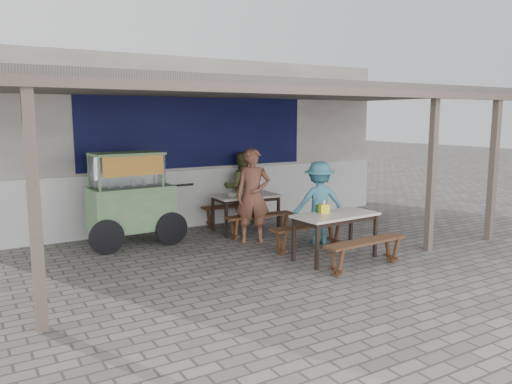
{
  "coord_description": "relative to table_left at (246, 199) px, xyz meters",
  "views": [
    {
      "loc": [
        -4.54,
        -6.59,
        2.29
      ],
      "look_at": [
        -0.06,
        0.9,
        0.97
      ],
      "focal_mm": 35.0,
      "sensor_mm": 36.0,
      "label": 1
    }
  ],
  "objects": [
    {
      "name": "ground",
      "position": [
        -0.34,
        -1.97,
        -0.67
      ],
      "size": [
        60.0,
        60.0,
        0.0
      ],
      "primitive_type": "plane",
      "color": "slate",
      "rests_on": "ground"
    },
    {
      "name": "back_wall",
      "position": [
        -0.34,
        1.61,
        1.05
      ],
      "size": [
        9.0,
        1.28,
        3.5
      ],
      "color": "silver",
      "rests_on": "ground"
    },
    {
      "name": "warung_roof",
      "position": [
        -0.33,
        -1.07,
        2.04
      ],
      "size": [
        9.0,
        4.21,
        2.81
      ],
      "color": "#5F5852",
      "rests_on": "ground"
    },
    {
      "name": "table_left",
      "position": [
        0.0,
        0.0,
        0.0
      ],
      "size": [
        1.31,
        0.84,
        0.75
      ],
      "rotation": [
        0.0,
        0.0,
        -0.06
      ],
      "color": "silver",
      "rests_on": "ground"
    },
    {
      "name": "bench_left_street",
      "position": [
        -0.03,
        -0.59,
        -0.34
      ],
      "size": [
        1.38,
        0.36,
        0.45
      ],
      "rotation": [
        0.0,
        0.0,
        -0.06
      ],
      "color": "brown",
      "rests_on": "ground"
    },
    {
      "name": "bench_left_wall",
      "position": [
        0.03,
        0.59,
        -0.34
      ],
      "size": [
        1.38,
        0.36,
        0.45
      ],
      "rotation": [
        0.0,
        0.0,
        -0.06
      ],
      "color": "brown",
      "rests_on": "ground"
    },
    {
      "name": "table_right",
      "position": [
        0.26,
        -2.47,
        -0.0
      ],
      "size": [
        1.43,
        0.76,
        0.75
      ],
      "rotation": [
        0.0,
        0.0,
        0.06
      ],
      "color": "silver",
      "rests_on": "ground"
    },
    {
      "name": "bench_right_street",
      "position": [
        0.3,
        -3.13,
        -0.33
      ],
      "size": [
        1.5,
        0.37,
        0.45
      ],
      "rotation": [
        0.0,
        0.0,
        0.06
      ],
      "color": "brown",
      "rests_on": "ground"
    },
    {
      "name": "bench_right_wall",
      "position": [
        0.22,
        -1.81,
        -0.33
      ],
      "size": [
        1.5,
        0.37,
        0.45
      ],
      "rotation": [
        0.0,
        0.0,
        0.06
      ],
      "color": "brown",
      "rests_on": "ground"
    },
    {
      "name": "vendor_cart",
      "position": [
        -2.3,
        0.12,
        0.24
      ],
      "size": [
        2.09,
        0.87,
        1.67
      ],
      "rotation": [
        0.0,
        0.0,
        0.04
      ],
      "color": "#81A16B",
      "rests_on": "ground"
    },
    {
      "name": "patron_street_side",
      "position": [
        -0.3,
        -0.8,
        0.2
      ],
      "size": [
        0.75,
        0.64,
        1.73
      ],
      "primitive_type": "imported",
      "rotation": [
        0.0,
        0.0,
        -0.43
      ],
      "color": "brown",
      "rests_on": "ground"
    },
    {
      "name": "patron_wall_side",
      "position": [
        0.34,
        0.78,
        0.1
      ],
      "size": [
        0.91,
        0.81,
        1.55
      ],
      "primitive_type": "imported",
      "rotation": [
        0.0,
        0.0,
        2.8
      ],
      "color": "brown",
      "rests_on": "ground"
    },
    {
      "name": "patron_right_table",
      "position": [
        0.66,
        -1.52,
        0.08
      ],
      "size": [
        1.11,
        0.89,
        1.51
      ],
      "primitive_type": "imported",
      "rotation": [
        0.0,
        0.0,
        2.74
      ],
      "color": "teal",
      "rests_on": "ground"
    },
    {
      "name": "tissue_box",
      "position": [
        0.13,
        -2.32,
        0.15
      ],
      "size": [
        0.18,
        0.18,
        0.15
      ],
      "primitive_type": "cube",
      "rotation": [
        0.0,
        0.0,
        -0.31
      ],
      "color": "yellow",
      "rests_on": "table_right"
    },
    {
      "name": "donation_box",
      "position": [
        0.15,
        -2.24,
        0.14
      ],
      "size": [
        0.2,
        0.16,
        0.12
      ],
      "primitive_type": "cube",
      "rotation": [
        0.0,
        0.0,
        -0.28
      ],
      "color": "#2E682F",
      "rests_on": "table_right"
    },
    {
      "name": "condiment_jar",
      "position": [
        0.28,
        0.17,
        0.13
      ],
      "size": [
        0.08,
        0.08,
        0.1
      ],
      "primitive_type": "cylinder",
      "color": "silver",
      "rests_on": "table_left"
    },
    {
      "name": "condiment_bowl",
      "position": [
        -0.33,
        -0.02,
        0.1
      ],
      "size": [
        0.23,
        0.23,
        0.05
      ],
      "primitive_type": "imported",
      "rotation": [
        0.0,
        0.0,
        0.26
      ],
      "color": "silver",
      "rests_on": "table_left"
    }
  ]
}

